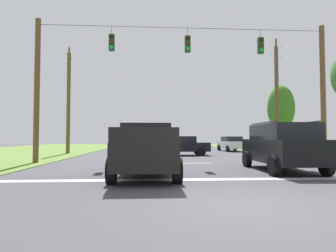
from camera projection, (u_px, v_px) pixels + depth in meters
ground_plane at (250, 206)px, 5.77m from camera, size 120.00×120.00×0.00m
stop_bar_stripe at (211, 179)px, 9.44m from camera, size 14.36×0.45×0.01m
lane_dash_0 at (188, 163)px, 15.43m from camera, size 2.50×0.15×0.01m
lane_dash_1 at (176, 155)px, 22.76m from camera, size 2.50×0.15×0.01m
lane_dash_2 at (171, 152)px, 27.84m from camera, size 2.50×0.15×0.01m
overhead_signal_span at (185, 85)px, 16.23m from camera, size 16.92×0.31×8.12m
pickup_truck at (146, 149)px, 10.50m from camera, size 2.28×5.40×1.95m
suv_black at (281, 146)px, 11.91m from camera, size 2.37×4.87×2.05m
distant_car_crossing_white at (232, 144)px, 29.16m from camera, size 2.23×4.40×1.52m
distant_car_oncoming at (182, 145)px, 22.37m from camera, size 4.33×2.09×1.52m
utility_pole_mid_right at (277, 97)px, 24.45m from camera, size 0.33×1.88×10.10m
utility_pole_near_left at (68, 100)px, 24.86m from camera, size 0.32×1.88×9.45m
tree_roadside_right at (281, 108)px, 28.13m from camera, size 2.63×2.63×6.66m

